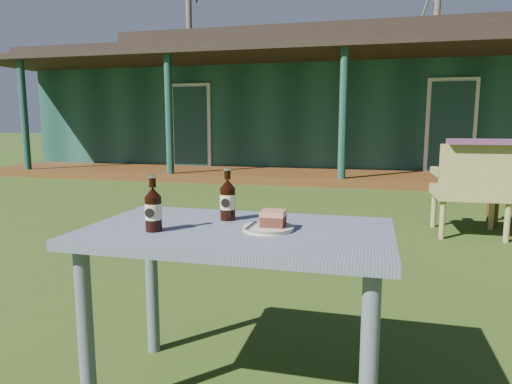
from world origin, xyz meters
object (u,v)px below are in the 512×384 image
(plate, at_px, (268,228))
(cola_bottle_near, at_px, (228,199))
(cafe_table, at_px, (237,253))
(armchair_left, at_px, (472,185))
(cola_bottle_far, at_px, (153,209))
(cake_slice, at_px, (273,218))

(plate, bearing_deg, cola_bottle_near, 146.78)
(cafe_table, xyz_separation_m, armchair_left, (1.48, 3.18, -0.10))
(cola_bottle_near, bearing_deg, cafe_table, -58.95)
(cola_bottle_far, distance_m, armchair_left, 3.76)
(cafe_table, distance_m, armchair_left, 3.51)
(cafe_table, distance_m, cola_bottle_far, 0.37)
(plate, height_order, cola_bottle_near, cola_bottle_near)
(cafe_table, xyz_separation_m, cola_bottle_near, (-0.08, 0.14, 0.19))
(plate, relative_size, cake_slice, 2.22)
(cola_bottle_near, height_order, cola_bottle_far, cola_bottle_near)
(cake_slice, relative_size, cola_bottle_far, 0.43)
(cola_bottle_far, relative_size, armchair_left, 0.23)
(cake_slice, bearing_deg, cafe_table, -175.10)
(cola_bottle_near, bearing_deg, cake_slice, -29.23)
(armchair_left, bearing_deg, cola_bottle_near, -117.25)
(plate, bearing_deg, armchair_left, 66.84)
(plate, xyz_separation_m, cola_bottle_far, (-0.42, -0.13, 0.08))
(cake_slice, distance_m, cola_bottle_near, 0.26)
(plate, relative_size, armchair_left, 0.22)
(plate, relative_size, cola_bottle_far, 0.94)
(plate, distance_m, cake_slice, 0.04)
(cake_slice, distance_m, armchair_left, 3.45)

